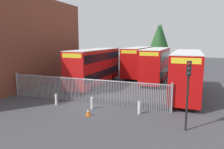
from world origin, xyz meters
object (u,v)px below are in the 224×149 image
object	(u,v)px
bollard_near_right	(139,108)
bollard_center_front	(92,103)
bollard_near_left	(56,100)
double_decker_bus_far_back	(156,63)
double_decker_bus_behind_fence_right	(138,60)
double_decker_bus_behind_fence_left	(186,72)
traffic_light_kerbside	(188,83)
traffic_cone_by_gate	(88,112)
double_decker_bus_near_gate	(95,66)

from	to	relation	value
bollard_near_right	bollard_center_front	bearing A→B (deg)	-177.06
bollard_near_left	double_decker_bus_far_back	bearing A→B (deg)	65.83
double_decker_bus_behind_fence_right	double_decker_bus_far_back	xyz separation A→B (m)	(3.29, -3.42, 0.00)
double_decker_bus_behind_fence_left	double_decker_bus_far_back	distance (m)	8.05
double_decker_bus_behind_fence_right	double_decker_bus_far_back	distance (m)	4.75
bollard_near_left	traffic_light_kerbside	size ratio (longest dim) A/B	0.22
bollard_center_front	bollard_near_right	bearing A→B (deg)	2.94
bollard_near_left	traffic_cone_by_gate	bearing A→B (deg)	-20.70
double_decker_bus_behind_fence_right	traffic_light_kerbside	bearing A→B (deg)	-68.31
double_decker_bus_behind_fence_right	traffic_cone_by_gate	world-z (taller)	double_decker_bus_behind_fence_right
double_decker_bus_behind_fence_right	bollard_near_right	world-z (taller)	double_decker_bus_behind_fence_right
double_decker_bus_behind_fence_left	bollard_near_right	xyz separation A→B (m)	(-3.12, -6.76, -1.95)
bollard_near_left	bollard_near_right	size ratio (longest dim) A/B	1.00
double_decker_bus_behind_fence_right	bollard_near_right	distance (m)	17.76
traffic_light_kerbside	bollard_center_front	bearing A→B (deg)	166.62
traffic_light_kerbside	double_decker_bus_behind_fence_left	bearing A→B (deg)	91.66
double_decker_bus_near_gate	double_decker_bus_behind_fence_left	distance (m)	10.81
double_decker_bus_behind_fence_left	bollard_center_front	size ratio (longest dim) A/B	11.38
bollard_near_left	bollard_near_right	distance (m)	7.20
double_decker_bus_far_back	bollard_near_left	distance (m)	15.46
double_decker_bus_far_back	double_decker_bus_behind_fence_right	bearing A→B (deg)	133.90
double_decker_bus_near_gate	bollard_center_front	xyz separation A→B (m)	(3.71, -8.66, -1.95)
bollard_near_right	double_decker_bus_far_back	bearing A→B (deg)	93.81
bollard_near_left	traffic_light_kerbside	bearing A→B (deg)	-8.85
bollard_near_left	traffic_cone_by_gate	distance (m)	4.04
traffic_cone_by_gate	traffic_light_kerbside	xyz separation A→B (m)	(6.79, -0.22, 2.70)
double_decker_bus_far_back	bollard_near_right	bearing A→B (deg)	-86.19
bollard_near_right	traffic_light_kerbside	size ratio (longest dim) A/B	0.22
bollard_near_left	bollard_center_front	world-z (taller)	same
double_decker_bus_behind_fence_right	double_decker_bus_far_back	size ratio (longest dim) A/B	1.00
bollard_center_front	double_decker_bus_far_back	bearing A→B (deg)	78.13
bollard_center_front	bollard_near_right	xyz separation A→B (m)	(3.84, 0.20, 0.00)
traffic_cone_by_gate	bollard_near_right	bearing A→B (deg)	26.40
double_decker_bus_far_back	traffic_cone_by_gate	world-z (taller)	double_decker_bus_far_back
double_decker_bus_behind_fence_right	double_decker_bus_far_back	world-z (taller)	same
double_decker_bus_near_gate	double_decker_bus_far_back	xyz separation A→B (m)	(6.64, 5.26, 0.00)
double_decker_bus_near_gate	traffic_cone_by_gate	world-z (taller)	double_decker_bus_near_gate
double_decker_bus_behind_fence_left	bollard_center_front	world-z (taller)	double_decker_bus_behind_fence_left
double_decker_bus_near_gate	double_decker_bus_behind_fence_right	xyz separation A→B (m)	(3.34, 8.68, 0.00)
bollard_near_right	traffic_light_kerbside	world-z (taller)	traffic_light_kerbside
bollard_center_front	bollard_near_right	distance (m)	3.85
double_decker_bus_far_back	bollard_center_front	xyz separation A→B (m)	(-2.93, -13.92, -1.95)
double_decker_bus_behind_fence_left	double_decker_bus_behind_fence_right	xyz separation A→B (m)	(-7.33, 10.39, 0.00)
double_decker_bus_near_gate	traffic_light_kerbside	bearing A→B (deg)	-43.53
double_decker_bus_behind_fence_left	traffic_cone_by_gate	bearing A→B (deg)	-127.74
traffic_cone_by_gate	traffic_light_kerbside	distance (m)	7.31
bollard_near_left	bollard_near_right	bearing A→B (deg)	2.14
double_decker_bus_far_back	bollard_center_front	size ratio (longest dim) A/B	11.38
double_decker_bus_near_gate	double_decker_bus_far_back	bearing A→B (deg)	38.40
double_decker_bus_behind_fence_left	traffic_cone_by_gate	world-z (taller)	double_decker_bus_behind_fence_left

